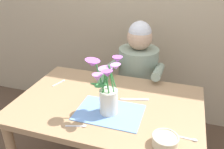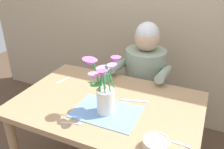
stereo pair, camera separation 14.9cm
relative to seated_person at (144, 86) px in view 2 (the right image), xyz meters
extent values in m
cube|color=#9E7A56|center=(-0.07, -0.62, 0.16)|extent=(1.20, 0.80, 0.04)
cylinder|color=#9E7A56|center=(-0.61, -0.28, -0.21)|extent=(0.06, 0.06, 0.70)
cylinder|color=#9E7A56|center=(0.47, -0.28, -0.21)|extent=(0.06, 0.06, 0.70)
cylinder|color=#4C4C56|center=(0.00, 0.00, -0.36)|extent=(0.30, 0.30, 0.40)
cylinder|color=gray|center=(0.00, 0.00, 0.09)|extent=(0.34, 0.34, 0.50)
sphere|color=tan|center=(0.00, 0.00, 0.44)|extent=(0.21, 0.21, 0.21)
sphere|color=silver|center=(0.00, 0.00, 0.48)|extent=(0.19, 0.19, 0.19)
cylinder|color=gray|center=(-0.19, -0.14, 0.22)|extent=(0.07, 0.33, 0.12)
cylinder|color=gray|center=(0.19, -0.14, 0.22)|extent=(0.07, 0.33, 0.12)
cube|color=#6B93D1|center=(-0.02, -0.72, 0.18)|extent=(0.40, 0.28, 0.00)
cylinder|color=silver|center=(-0.03, -0.72, 0.26)|extent=(0.11, 0.11, 0.16)
cylinder|color=#388E42|center=(0.00, -0.73, 0.39)|extent=(0.05, 0.02, 0.20)
cone|color=#CC7FDB|center=(0.02, -0.73, 0.49)|extent=(0.08, 0.07, 0.04)
sphere|color=#E5D14C|center=(0.02, -0.73, 0.50)|extent=(0.02, 0.02, 0.02)
cylinder|color=#388E42|center=(-0.02, -0.68, 0.39)|extent=(0.04, 0.07, 0.20)
cone|color=#A351B7|center=(0.00, -0.63, 0.49)|extent=(0.08, 0.08, 0.04)
sphere|color=#E5D14C|center=(0.00, -0.63, 0.50)|extent=(0.02, 0.02, 0.02)
cylinder|color=#388E42|center=(-0.04, -0.70, 0.36)|extent=(0.05, 0.04, 0.14)
cone|color=#CC7FDB|center=(-0.06, -0.68, 0.43)|extent=(0.11, 0.10, 0.05)
sphere|color=#E5D14C|center=(-0.06, -0.68, 0.44)|extent=(0.02, 0.02, 0.02)
cylinder|color=#388E42|center=(-0.07, -0.73, 0.39)|extent=(0.08, 0.04, 0.21)
cone|color=#A351B7|center=(-0.11, -0.75, 0.50)|extent=(0.11, 0.11, 0.05)
sphere|color=#E5D14C|center=(-0.11, -0.75, 0.51)|extent=(0.02, 0.02, 0.02)
cylinder|color=#388E42|center=(-0.05, -0.75, 0.36)|extent=(0.02, 0.02, 0.15)
cone|color=#CC7FDB|center=(-0.07, -0.78, 0.44)|extent=(0.09, 0.09, 0.04)
sphere|color=#E5D14C|center=(-0.07, -0.78, 0.44)|extent=(0.02, 0.02, 0.02)
cylinder|color=#388E42|center=(-0.02, -0.76, 0.38)|extent=(0.02, 0.02, 0.19)
cone|color=#A351B7|center=(-0.01, -0.79, 0.47)|extent=(0.09, 0.09, 0.04)
sphere|color=#E5D14C|center=(-0.01, -0.79, 0.48)|extent=(0.02, 0.02, 0.02)
ellipsoid|color=#388E42|center=(-0.09, -0.74, 0.37)|extent=(0.10, 0.06, 0.02)
ellipsoid|color=#388E42|center=(-0.05, -0.78, 0.39)|extent=(0.08, 0.10, 0.03)
cylinder|color=beige|center=(0.33, -0.90, 0.20)|extent=(0.13, 0.13, 0.05)
torus|color=beige|center=(0.33, -0.90, 0.23)|extent=(0.14, 0.14, 0.01)
cube|color=silver|center=(0.09, -0.53, 0.18)|extent=(0.19, 0.07, 0.00)
cylinder|color=#569970|center=(-0.20, -0.37, 0.22)|extent=(0.07, 0.07, 0.08)
torus|color=#569970|center=(-0.16, -0.37, 0.22)|extent=(0.04, 0.01, 0.04)
cube|color=silver|center=(-0.17, -0.91, 0.18)|extent=(0.10, 0.04, 0.00)
ellipsoid|color=silver|center=(-0.12, -0.89, 0.18)|extent=(0.03, 0.03, 0.01)
cube|color=silver|center=(0.42, -0.82, 0.18)|extent=(0.10, 0.02, 0.00)
ellipsoid|color=silver|center=(0.47, -0.82, 0.18)|extent=(0.03, 0.02, 0.01)
cube|color=silver|center=(-0.51, -0.50, 0.18)|extent=(0.04, 0.10, 0.00)
ellipsoid|color=silver|center=(-0.49, -0.44, 0.18)|extent=(0.03, 0.03, 0.01)
camera|label=1|loc=(0.35, -1.83, 1.02)|focal=37.57mm
camera|label=2|loc=(0.49, -1.78, 1.02)|focal=37.57mm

